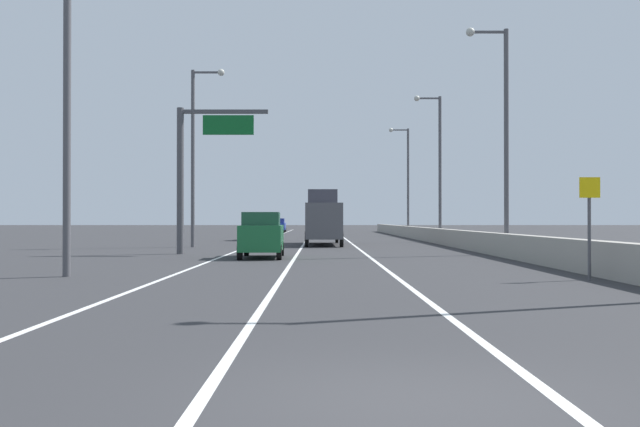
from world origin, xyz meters
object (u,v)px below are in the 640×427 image
lamp_post_left_mid (196,146)px  speed_advisory_sign (589,220)px  lamp_post_right_second (501,126)px  car_blue_0 (278,225)px  overhead_sign_gantry (194,162)px  box_truck (322,219)px  lamp_post_right_fourth (405,175)px  lamp_post_left_near (74,68)px  lamp_post_right_third (436,159)px  car_black_1 (254,229)px  car_green_2 (261,235)px

lamp_post_left_mid → speed_advisory_sign: bearing=-57.9°
lamp_post_right_second → car_blue_0: bearing=103.4°
overhead_sign_gantry → box_truck: 15.48m
overhead_sign_gantry → lamp_post_right_second: 15.66m
car_blue_0 → lamp_post_right_fourth: bearing=-56.3°
lamp_post_right_second → lamp_post_right_fourth: bearing=90.1°
lamp_post_left_near → lamp_post_right_third: bearing=63.7°
speed_advisory_sign → car_black_1: speed_advisory_sign is taller
lamp_post_right_fourth → car_black_1: (-14.54, -14.66, -5.49)m
lamp_post_right_fourth → lamp_post_left_near: 56.26m
car_green_2 → box_truck: size_ratio=0.47×
lamp_post_left_near → car_green_2: (4.92, 11.01, -5.42)m
lamp_post_left_near → box_truck: 29.80m
lamp_post_left_mid → lamp_post_right_third: bearing=30.3°
lamp_post_right_fourth → lamp_post_left_near: (-16.64, -53.74, 0.00)m
car_blue_0 → box_truck: bearing=-83.0°
speed_advisory_sign → lamp_post_left_near: lamp_post_left_near is taller
lamp_post_right_second → lamp_post_left_mid: same height
lamp_post_right_third → box_truck: 11.43m
lamp_post_right_second → speed_advisory_sign: bearing=-94.7°
lamp_post_left_near → car_green_2: lamp_post_left_near is taller
speed_advisory_sign → car_black_1: (-13.37, 40.35, -0.78)m
car_blue_0 → lamp_post_left_mid: bearing=-92.5°
car_black_1 → box_truck: box_truck is taller
lamp_post_left_mid → car_black_1: size_ratio=2.52×
speed_advisory_sign → lamp_post_right_second: (1.26, 15.18, 4.71)m
lamp_post_right_fourth → lamp_post_left_near: same height
lamp_post_right_fourth → box_truck: bearing=-109.2°
lamp_post_right_fourth → box_truck: 27.26m
lamp_post_left_mid → box_truck: 10.38m
lamp_post_right_second → car_black_1: lamp_post_right_second is taller
lamp_post_right_third → box_truck: lamp_post_right_third is taller
lamp_post_left_near → lamp_post_left_mid: bearing=90.7°
overhead_sign_gantry → car_green_2: 6.41m
car_blue_0 → car_black_1: (0.12, -36.67, 0.03)m
speed_advisory_sign → lamp_post_right_fourth: 55.22m
overhead_sign_gantry → lamp_post_right_fourth: lamp_post_right_fourth is taller
overhead_sign_gantry → lamp_post_right_third: (15.52, 19.13, 1.74)m
lamp_post_right_second → car_green_2: 13.31m
car_black_1 → car_green_2: car_green_2 is taller
overhead_sign_gantry → lamp_post_left_mid: lamp_post_left_mid is taller
lamp_post_right_third → car_black_1: (-14.60, 5.25, -5.49)m
speed_advisory_sign → box_truck: size_ratio=0.30×
lamp_post_right_third → car_blue_0: 44.77m
lamp_post_right_second → lamp_post_left_mid: bearing=149.6°
car_blue_0 → car_black_1: bearing=-89.8°
car_blue_0 → overhead_sign_gantry: bearing=-90.7°
lamp_post_left_mid → car_blue_0: size_ratio=2.73×
lamp_post_left_near → car_black_1: size_ratio=2.52×
lamp_post_left_near → box_truck: (7.81, 28.38, -4.68)m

